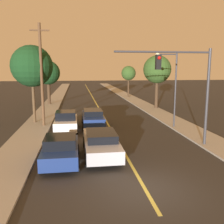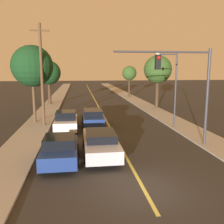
% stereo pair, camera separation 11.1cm
% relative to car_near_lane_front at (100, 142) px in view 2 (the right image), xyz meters
% --- Properties ---
extents(ground_plane, '(200.00, 200.00, 0.00)m').
position_rel_car_near_lane_front_xyz_m(ground_plane, '(1.44, -4.45, -0.78)').
color(ground_plane, '#2D2B28').
extents(road_surface, '(10.27, 80.00, 0.01)m').
position_rel_car_near_lane_front_xyz_m(road_surface, '(1.44, 31.55, -0.78)').
color(road_surface, '#2D2B28').
rests_on(road_surface, ground).
extents(sidewalk_left, '(2.50, 80.00, 0.12)m').
position_rel_car_near_lane_front_xyz_m(sidewalk_left, '(-4.95, 31.55, -0.72)').
color(sidewalk_left, '#9E998E').
rests_on(sidewalk_left, ground).
extents(sidewalk_right, '(2.50, 80.00, 0.12)m').
position_rel_car_near_lane_front_xyz_m(sidewalk_right, '(7.82, 31.55, -0.72)').
color(sidewalk_right, '#9E998E').
rests_on(sidewalk_right, ground).
extents(car_near_lane_front, '(2.01, 5.20, 1.47)m').
position_rel_car_near_lane_front_xyz_m(car_near_lane_front, '(0.00, 0.00, 0.00)').
color(car_near_lane_front, '#A5A8B2').
rests_on(car_near_lane_front, ground).
extents(car_near_lane_second, '(1.88, 5.00, 1.54)m').
position_rel_car_near_lane_front_xyz_m(car_near_lane_second, '(0.00, 7.49, 0.02)').
color(car_near_lane_second, navy).
rests_on(car_near_lane_second, ground).
extents(car_outer_lane_front, '(1.97, 4.10, 1.52)m').
position_rel_car_near_lane_front_xyz_m(car_outer_lane_front, '(-2.26, -0.92, -0.01)').
color(car_outer_lane_front, navy).
rests_on(car_outer_lane_front, ground).
extents(car_outer_lane_second, '(1.90, 4.07, 1.67)m').
position_rel_car_near_lane_front_xyz_m(car_outer_lane_second, '(-2.26, 6.18, 0.04)').
color(car_outer_lane_second, white).
rests_on(car_outer_lane_second, ground).
extents(traffic_signal_mast, '(6.16, 0.42, 6.17)m').
position_rel_car_near_lane_front_xyz_m(traffic_signal_mast, '(5.48, 0.93, 3.61)').
color(traffic_signal_mast, '#333338').
rests_on(traffic_signal_mast, ground).
extents(streetlamp_right, '(1.90, 0.36, 6.24)m').
position_rel_car_near_lane_front_xyz_m(streetlamp_right, '(6.44, 6.11, 3.42)').
color(streetlamp_right, '#333338').
rests_on(streetlamp_right, ground).
extents(utility_pole_left, '(1.60, 0.24, 8.68)m').
position_rel_car_near_lane_front_xyz_m(utility_pole_left, '(-4.30, 8.14, 3.84)').
color(utility_pole_left, '#513823').
rests_on(utility_pole_left, ground).
extents(tree_left_near, '(3.75, 3.75, 7.03)m').
position_rel_car_near_lane_front_xyz_m(tree_left_near, '(-5.31, 9.64, 4.48)').
color(tree_left_near, '#4C3823').
rests_on(tree_left_near, ground).
extents(tree_left_far, '(3.34, 3.34, 6.05)m').
position_rel_car_near_lane_front_xyz_m(tree_left_far, '(-5.29, 22.24, 3.68)').
color(tree_left_far, '#3D2B1C').
rests_on(tree_left_far, ground).
extents(tree_right_near, '(2.51, 2.51, 5.44)m').
position_rel_car_near_lane_front_xyz_m(tree_right_near, '(7.72, 29.42, 3.47)').
color(tree_right_near, '#3D2B1C').
rests_on(tree_right_near, ground).
extents(tree_right_far, '(3.49, 3.49, 6.60)m').
position_rel_car_near_lane_front_xyz_m(tree_right_far, '(8.71, 16.59, 4.15)').
color(tree_right_far, '#3D2B1C').
rests_on(tree_right_far, ground).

